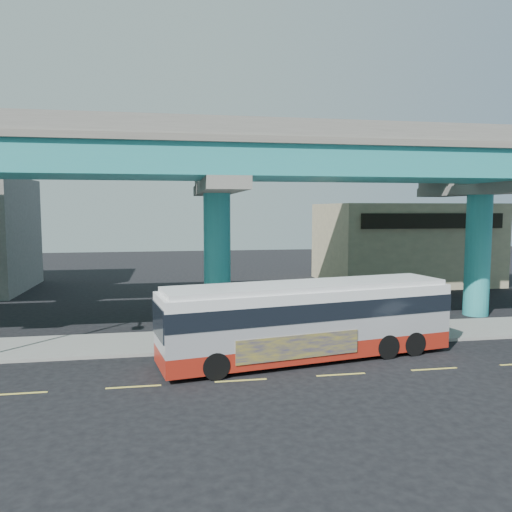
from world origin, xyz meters
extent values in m
plane|color=black|center=(0.00, 0.00, 0.00)|extent=(120.00, 120.00, 0.00)
cube|color=gray|center=(0.00, 5.50, 0.07)|extent=(70.00, 4.00, 0.15)
cube|color=#D8C64C|center=(-8.00, -0.30, 0.01)|extent=(2.00, 0.12, 0.01)
cube|color=#D8C64C|center=(-4.00, -0.30, 0.01)|extent=(2.00, 0.12, 0.01)
cube|color=#D8C64C|center=(0.00, -0.30, 0.01)|extent=(2.00, 0.12, 0.01)
cube|color=#D8C64C|center=(4.00, -0.30, 0.01)|extent=(2.00, 0.12, 0.01)
cube|color=#D8C64C|center=(8.00, -0.30, 0.01)|extent=(2.00, 0.12, 0.01)
cylinder|color=teal|center=(0.00, 9.00, 3.70)|extent=(1.50, 1.50, 7.40)
cube|color=gray|center=(0.00, 9.00, 7.70)|extent=(2.00, 12.00, 0.60)
cube|color=gray|center=(0.00, 12.50, 8.60)|extent=(1.80, 5.00, 1.20)
cylinder|color=teal|center=(16.00, 9.00, 3.70)|extent=(1.50, 1.50, 7.40)
cube|color=gray|center=(16.00, 9.00, 7.70)|extent=(2.00, 12.00, 0.60)
cube|color=gray|center=(16.00, 12.50, 8.60)|extent=(1.80, 5.00, 1.20)
cube|color=teal|center=(0.00, 5.50, 8.70)|extent=(52.00, 5.00, 1.40)
cube|color=gray|center=(0.00, 5.50, 9.55)|extent=(52.00, 5.40, 0.30)
cube|color=gray|center=(0.00, 3.00, 10.10)|extent=(52.00, 0.25, 0.80)
cube|color=gray|center=(0.00, 8.00, 10.10)|extent=(52.00, 0.25, 0.80)
cube|color=teal|center=(0.00, 12.50, 9.90)|extent=(52.00, 5.00, 1.40)
cube|color=gray|center=(0.00, 12.50, 10.75)|extent=(52.00, 5.40, 0.30)
cube|color=gray|center=(0.00, 10.00, 11.30)|extent=(52.00, 0.25, 0.80)
cube|color=gray|center=(0.00, 15.00, 11.30)|extent=(52.00, 0.25, 0.80)
cube|color=tan|center=(18.00, 23.00, 3.50)|extent=(14.00, 10.00, 7.00)
cube|color=black|center=(18.00, 17.90, 5.60)|extent=(12.00, 0.25, 1.20)
cube|color=maroon|center=(3.29, 2.02, 0.59)|extent=(13.23, 5.05, 0.76)
cube|color=#B3B3B8|center=(3.29, 2.02, 1.78)|extent=(13.23, 5.05, 1.62)
cube|color=black|center=(3.29, 2.02, 2.32)|extent=(13.30, 5.11, 0.76)
cube|color=silver|center=(3.29, 2.02, 2.91)|extent=(13.23, 5.05, 0.43)
cube|color=silver|center=(3.29, 2.02, 3.24)|extent=(12.79, 4.73, 0.22)
cube|color=black|center=(9.68, 3.20, 2.16)|extent=(0.51, 2.47, 1.29)
cube|color=black|center=(-3.09, 0.85, 2.16)|extent=(0.51, 2.47, 1.29)
cube|color=navy|center=(2.49, 0.45, 0.99)|extent=(5.31, 1.03, 0.97)
cylinder|color=black|center=(-0.94, -0.02, 0.54)|extent=(1.12, 0.51, 1.08)
cylinder|color=black|center=(-1.39, 2.42, 0.54)|extent=(1.12, 0.51, 1.08)
cylinder|color=black|center=(6.70, 1.39, 0.54)|extent=(1.12, 0.51, 1.08)
cylinder|color=black|center=(6.25, 3.83, 0.54)|extent=(1.12, 0.51, 1.08)
cylinder|color=black|center=(8.08, 1.64, 0.54)|extent=(1.12, 0.51, 1.08)
cylinder|color=black|center=(7.63, 4.08, 0.54)|extent=(1.12, 0.51, 1.08)
cylinder|color=gray|center=(8.77, 4.20, 1.38)|extent=(0.06, 0.06, 2.45)
cylinder|color=#B20A0A|center=(8.77, 4.17, 2.55)|extent=(0.68, 0.55, 0.85)
camera|label=1|loc=(-2.59, -18.64, 6.53)|focal=35.00mm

